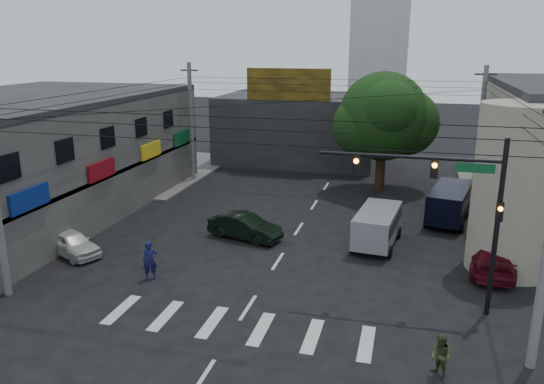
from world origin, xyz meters
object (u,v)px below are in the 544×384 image
at_px(street_tree, 383,117).
at_px(white_compact, 72,243).
at_px(utility_pole_far_right, 479,135).
at_px(dark_sedan, 245,227).
at_px(maroon_sedan, 492,257).
at_px(navy_van, 450,205).
at_px(pedestrian_olive, 441,356).
at_px(silver_minivan, 377,228).
at_px(traffic_officer, 150,261).
at_px(utility_pole_far_left, 191,123).
at_px(traffic_gantry, 454,197).

distance_m(street_tree, white_compact, 22.77).
distance_m(utility_pole_far_right, dark_sedan, 17.73).
height_order(maroon_sedan, navy_van, navy_van).
bearing_deg(utility_pole_far_right, pedestrian_olive, -97.86).
height_order(utility_pole_far_right, white_compact, utility_pole_far_right).
xyz_separation_m(silver_minivan, traffic_officer, (-9.80, -7.05, -0.07)).
distance_m(street_tree, utility_pole_far_right, 6.63).
relative_size(navy_van, pedestrian_olive, 3.72).
xyz_separation_m(street_tree, pedestrian_olive, (3.48, -22.87, -4.72)).
distance_m(utility_pole_far_left, navy_van, 20.12).
height_order(navy_van, pedestrian_olive, navy_van).
bearing_deg(utility_pole_far_left, white_compact, -90.00).
height_order(dark_sedan, maroon_sedan, maroon_sedan).
height_order(traffic_gantry, silver_minivan, traffic_gantry).
height_order(street_tree, pedestrian_olive, street_tree).
bearing_deg(navy_van, traffic_officer, 143.45).
relative_size(white_compact, maroon_sedan, 0.79).
relative_size(utility_pole_far_right, maroon_sedan, 1.80).
bearing_deg(navy_van, utility_pole_far_right, -8.29).
relative_size(utility_pole_far_right, white_compact, 2.29).
bearing_deg(silver_minivan, maroon_sedan, -103.58).
xyz_separation_m(traffic_gantry, pedestrian_olive, (-0.34, -4.87, -4.08)).
relative_size(utility_pole_far_right, navy_van, 1.65).
bearing_deg(utility_pole_far_left, dark_sedan, -55.00).
bearing_deg(street_tree, maroon_sedan, -65.34).
bearing_deg(silver_minivan, street_tree, 9.44).
bearing_deg(traffic_officer, utility_pole_far_left, 72.91).
bearing_deg(utility_pole_far_left, traffic_gantry, -42.86).
height_order(street_tree, dark_sedan, street_tree).
bearing_deg(pedestrian_olive, traffic_gantry, 134.61).
bearing_deg(traffic_gantry, maroon_sedan, 62.47).
xyz_separation_m(traffic_gantry, maroon_sedan, (2.36, 4.53, -4.11)).
distance_m(utility_pole_far_left, white_compact, 16.37).
bearing_deg(utility_pole_far_right, utility_pole_far_left, 180.00).
height_order(street_tree, traffic_gantry, street_tree).
distance_m(silver_minivan, pedestrian_olive, 11.77).
height_order(street_tree, utility_pole_far_right, utility_pole_far_right).
bearing_deg(street_tree, utility_pole_far_right, -8.75).
bearing_deg(dark_sedan, navy_van, -46.05).
distance_m(silver_minivan, navy_van, 6.60).
xyz_separation_m(maroon_sedan, pedestrian_olive, (-2.70, -9.40, 0.03)).
distance_m(street_tree, traffic_officer, 21.16).
distance_m(white_compact, navy_van, 21.89).
bearing_deg(silver_minivan, traffic_officer, 132.09).
xyz_separation_m(white_compact, pedestrian_olive, (17.98, -5.99, 0.11)).
xyz_separation_m(maroon_sedan, silver_minivan, (-5.57, 2.02, 0.26)).
bearing_deg(traffic_gantry, dark_sedan, 151.30).
height_order(traffic_gantry, utility_pole_far_left, utility_pole_far_left).
relative_size(white_compact, traffic_officer, 2.21).
height_order(utility_pole_far_left, pedestrian_olive, utility_pole_far_left).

